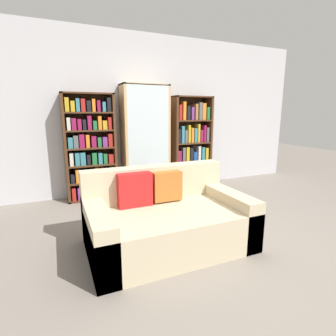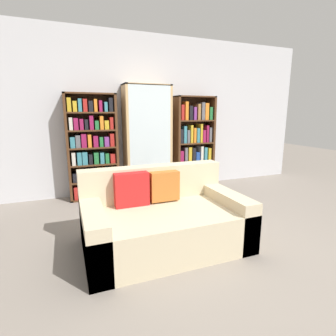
{
  "view_description": "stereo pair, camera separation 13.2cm",
  "coord_description": "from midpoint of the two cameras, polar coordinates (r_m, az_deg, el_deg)",
  "views": [
    {
      "loc": [
        -1.52,
        -1.91,
        1.39
      ],
      "look_at": [
        -0.08,
        1.39,
        0.62
      ],
      "focal_mm": 28.0,
      "sensor_mm": 36.0,
      "label": 1
    },
    {
      "loc": [
        -1.39,
        -1.96,
        1.39
      ],
      "look_at": [
        -0.08,
        1.39,
        0.62
      ],
      "focal_mm": 28.0,
      "sensor_mm": 36.0,
      "label": 2
    }
  ],
  "objects": [
    {
      "name": "ground_plane",
      "position": [
        2.79,
        14.19,
        -18.26
      ],
      "size": [
        16.0,
        16.0,
        0.0
      ],
      "primitive_type": "plane",
      "color": "gray"
    },
    {
      "name": "wall_back",
      "position": [
        4.75,
        -3.65,
        11.5
      ],
      "size": [
        6.38,
        0.06,
        2.7
      ],
      "color": "silver",
      "rests_on": "ground"
    },
    {
      "name": "couch",
      "position": [
        2.82,
        0.24,
        -11.22
      ],
      "size": [
        1.64,
        0.99,
        0.8
      ],
      "color": "beige",
      "rests_on": "ground"
    },
    {
      "name": "bookshelf_left",
      "position": [
        4.38,
        -15.36,
        4.11
      ],
      "size": [
        0.79,
        0.32,
        1.68
      ],
      "color": "#4C2D19",
      "rests_on": "ground"
    },
    {
      "name": "display_cabinet",
      "position": [
        4.54,
        -3.7,
        6.03
      ],
      "size": [
        0.79,
        0.36,
        1.84
      ],
      "color": "tan",
      "rests_on": "ground"
    },
    {
      "name": "bookshelf_right",
      "position": [
        4.92,
        6.32,
        4.86
      ],
      "size": [
        0.75,
        0.32,
        1.68
      ],
      "color": "#4C2D19",
      "rests_on": "ground"
    },
    {
      "name": "wine_bottle",
      "position": [
        4.57,
        4.95,
        -3.55
      ],
      "size": [
        0.09,
        0.09,
        0.41
      ],
      "color": "#192333",
      "rests_on": "ground"
    }
  ]
}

